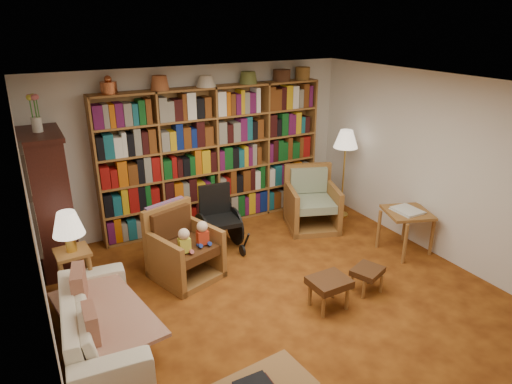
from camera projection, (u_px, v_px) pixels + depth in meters
floor at (279, 295)px, 5.56m from camera, size 5.00×5.00×0.00m
ceiling at (284, 87)px, 4.66m from camera, size 5.00×5.00×0.00m
wall_back at (199, 147)px, 7.16m from camera, size 5.00×0.00×5.00m
wall_front at (474, 324)px, 3.06m from camera, size 5.00×0.00×5.00m
wall_left at (38, 251)px, 4.01m from camera, size 0.00×5.00×5.00m
wall_right at (438, 167)px, 6.21m from camera, size 0.00×5.00×5.00m
bookshelf at (215, 153)px, 7.14m from camera, size 3.60×0.30×2.42m
curio_cabinet at (50, 201)px, 5.87m from camera, size 0.50×0.95×2.40m
framed_pictures at (31, 199)px, 4.13m from camera, size 0.03×0.52×0.97m
sofa at (101, 319)px, 4.68m from camera, size 1.90×0.86×0.54m
sofa_throw at (106, 315)px, 4.70m from camera, size 0.99×1.54×0.04m
cushion_left at (80, 290)px, 4.85m from camera, size 0.20×0.42×0.40m
cushion_right at (92, 327)px, 4.27m from camera, size 0.12×0.36×0.35m
side_table_lamp at (74, 263)px, 5.43m from camera, size 0.41×0.41×0.59m
table_lamp at (68, 225)px, 5.25m from camera, size 0.37×0.37×0.50m
armchair_leather at (183, 247)px, 5.89m from camera, size 0.98×0.98×0.94m
armchair_sage at (309, 204)px, 7.29m from camera, size 1.03×1.03×0.96m
wheelchair at (219, 221)px, 6.54m from camera, size 0.54×0.76×0.95m
floor_lamp at (346, 143)px, 7.32m from camera, size 0.39×0.39×1.48m
side_table_papers at (407, 217)px, 6.41m from camera, size 0.75×0.75×0.66m
footstool_a at (329, 284)px, 5.22m from camera, size 0.45×0.39×0.38m
footstool_b at (367, 273)px, 5.55m from camera, size 0.46×0.43×0.31m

